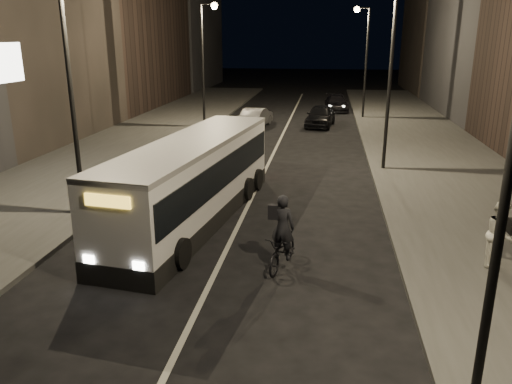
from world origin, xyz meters
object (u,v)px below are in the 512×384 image
(streetlight_right_far, at_px, (363,48))
(pedestrian_woman, at_px, (500,234))
(car_near, at_px, (320,116))
(car_far, at_px, (336,103))
(city_bus, at_px, (194,177))
(streetlight_left_far, at_px, (206,49))
(car_mid, at_px, (256,117))
(cyclist_on_bicycle, at_px, (283,244))
(streetlight_left_near, at_px, (75,62))
(streetlight_right_mid, at_px, (386,55))
(streetlight_right_near, at_px, (502,95))

(streetlight_right_far, relative_size, pedestrian_woman, 4.43)
(car_near, relative_size, car_far, 0.98)
(city_bus, relative_size, car_far, 2.38)
(streetlight_left_far, distance_m, car_mid, 5.81)
(streetlight_left_far, bearing_deg, pedestrian_woman, -57.64)
(cyclist_on_bicycle, bearing_deg, streetlight_left_near, 170.81)
(streetlight_left_near, height_order, car_mid, streetlight_left_near)
(city_bus, relative_size, cyclist_on_bicycle, 4.91)
(streetlight_right_far, xyz_separation_m, car_mid, (-7.48, -4.66, -4.68))
(streetlight_right_mid, bearing_deg, city_bus, -132.07)
(streetlight_right_mid, height_order, city_bus, streetlight_right_mid)
(streetlight_left_near, bearing_deg, pedestrian_woman, -10.56)
(streetlight_right_near, xyz_separation_m, streetlight_right_mid, (0.00, 16.00, 0.00))
(streetlight_left_near, bearing_deg, cyclist_on_bicycle, -23.67)
(streetlight_right_mid, distance_m, pedestrian_woman, 11.48)
(streetlight_right_near, relative_size, car_far, 1.80)
(city_bus, bearing_deg, cyclist_on_bicycle, -37.69)
(car_near, bearing_deg, car_mid, -162.51)
(cyclist_on_bicycle, height_order, car_mid, cyclist_on_bicycle)
(streetlight_right_near, distance_m, car_far, 36.58)
(streetlight_left_near, relative_size, cyclist_on_bicycle, 3.70)
(pedestrian_woman, bearing_deg, streetlight_left_near, 104.14)
(streetlight_left_near, relative_size, car_near, 1.83)
(car_near, bearing_deg, city_bus, -93.97)
(streetlight_right_far, xyz_separation_m, streetlight_left_near, (-10.66, -24.00, 0.00))
(streetlight_right_far, bearing_deg, streetlight_left_far, -150.64)
(cyclist_on_bicycle, bearing_deg, streetlight_left_far, 123.11)
(streetlight_right_far, bearing_deg, streetlight_left_near, -113.96)
(streetlight_left_far, distance_m, city_bus, 18.47)
(streetlight_right_near, xyz_separation_m, city_bus, (-6.93, 8.32, -3.81))
(streetlight_left_near, height_order, cyclist_on_bicycle, streetlight_left_near)
(streetlight_right_far, height_order, car_far, streetlight_right_far)
(streetlight_right_mid, xyz_separation_m, car_far, (-1.73, 20.23, -4.71))
(streetlight_left_far, bearing_deg, car_mid, 22.80)
(streetlight_right_mid, height_order, car_far, streetlight_right_mid)
(cyclist_on_bicycle, height_order, car_near, cyclist_on_bicycle)
(cyclist_on_bicycle, relative_size, car_mid, 0.53)
(streetlight_left_far, relative_size, car_near, 1.83)
(streetlight_right_far, height_order, car_mid, streetlight_right_far)
(car_near, bearing_deg, streetlight_left_far, -157.08)
(streetlight_right_near, relative_size, car_mid, 1.95)
(car_near, bearing_deg, streetlight_right_mid, -68.94)
(cyclist_on_bicycle, bearing_deg, car_far, 101.17)
(pedestrian_woman, relative_size, car_far, 0.41)
(streetlight_right_far, distance_m, car_near, 6.70)
(pedestrian_woman, distance_m, car_far, 30.90)
(cyclist_on_bicycle, bearing_deg, city_bus, 149.05)
(streetlight_right_near, distance_m, car_mid, 28.73)
(pedestrian_woman, bearing_deg, car_mid, 48.84)
(car_mid, bearing_deg, streetlight_right_far, -140.38)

